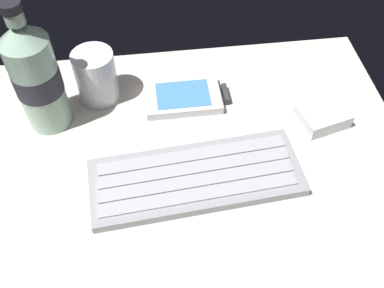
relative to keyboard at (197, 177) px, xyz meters
The scene contains 6 objects.
ground_plane 4.30cm from the keyboard, 93.42° to the left, with size 64.00×48.00×2.80cm.
keyboard is the anchor object (origin of this frame).
handheld_device 15.64cm from the keyboard, 88.44° to the left, with size 12.81×7.63×1.50cm.
juice_cup 23.02cm from the keyboard, 126.06° to the left, with size 6.40×6.40×8.50cm.
water_bottle 26.56cm from the keyboard, 145.87° to the left, with size 6.73×6.73×20.80cm.
charger_block 22.07cm from the keyboard, 22.35° to the left, with size 7.00×5.60×2.40cm, color silver.
Camera 1 is at (-4.92, -38.40, 50.97)cm, focal length 41.33 mm.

